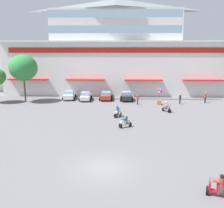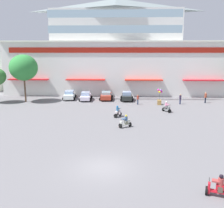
% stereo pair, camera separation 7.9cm
% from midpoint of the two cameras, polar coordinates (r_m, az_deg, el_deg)
% --- Properties ---
extents(ground_plane, '(128.00, 128.00, 0.00)m').
position_cam_midpoint_polar(ground_plane, '(31.61, -0.29, -3.68)').
color(ground_plane, slate).
extents(colonial_building, '(42.63, 16.04, 18.53)m').
position_cam_midpoint_polar(colonial_building, '(53.27, 0.79, 11.18)').
color(colonial_building, white).
rests_on(colonial_building, ground).
extents(plaza_tree_2, '(4.55, 4.68, 7.85)m').
position_cam_midpoint_polar(plaza_tree_2, '(44.75, -19.18, 7.63)').
color(plaza_tree_2, brown).
rests_on(plaza_tree_2, ground).
extents(parked_car_0, '(2.55, 4.49, 1.50)m').
position_cam_midpoint_polar(parked_car_0, '(46.02, -9.53, 2.01)').
color(parked_car_0, silver).
rests_on(parked_car_0, ground).
extents(parked_car_1, '(2.39, 4.31, 1.45)m').
position_cam_midpoint_polar(parked_car_1, '(44.60, -5.96, 1.76)').
color(parked_car_1, silver).
rests_on(parked_car_1, ground).
extents(parked_car_2, '(2.43, 4.44, 1.43)m').
position_cam_midpoint_polar(parked_car_2, '(44.99, -1.40, 1.92)').
color(parked_car_2, '#AA3422').
rests_on(parked_car_2, ground).
extents(parked_car_3, '(2.28, 4.07, 1.55)m').
position_cam_midpoint_polar(parked_car_3, '(44.30, 3.22, 1.80)').
color(parked_car_3, '#232624').
rests_on(parked_car_3, ground).
extents(scooter_rider_0, '(1.48, 1.19, 1.44)m').
position_cam_midpoint_polar(scooter_rider_0, '(28.75, 2.93, -4.06)').
color(scooter_rider_0, black).
rests_on(scooter_rider_0, ground).
extents(scooter_rider_1, '(1.46, 0.96, 1.43)m').
position_cam_midpoint_polar(scooter_rider_1, '(16.92, 22.62, -16.76)').
color(scooter_rider_1, black).
rests_on(scooter_rider_1, ground).
extents(scooter_rider_2, '(1.05, 1.49, 1.52)m').
position_cam_midpoint_polar(scooter_rider_2, '(33.17, 1.20, -1.82)').
color(scooter_rider_2, black).
rests_on(scooter_rider_2, ground).
extents(scooter_rider_4, '(1.17, 1.46, 1.52)m').
position_cam_midpoint_polar(scooter_rider_4, '(36.65, 11.96, -0.76)').
color(scooter_rider_4, black).
rests_on(scooter_rider_4, ground).
extents(pedestrian_0, '(0.43, 0.43, 1.67)m').
position_cam_midpoint_polar(pedestrian_0, '(42.43, 14.86, 1.24)').
color(pedestrian_0, '#1B2143').
rests_on(pedestrian_0, ground).
extents(pedestrian_1, '(0.36, 0.36, 1.77)m').
position_cam_midpoint_polar(pedestrian_1, '(44.74, 20.00, 1.51)').
color(pedestrian_1, black).
rests_on(pedestrian_1, ground).
extents(pedestrian_2, '(0.42, 0.42, 1.59)m').
position_cam_midpoint_polar(pedestrian_2, '(41.04, 5.67, 1.16)').
color(pedestrian_2, '#222E48').
rests_on(pedestrian_2, ground).
extents(balloon_vendor_cart, '(0.83, 0.95, 2.56)m').
position_cam_midpoint_polar(balloon_vendor_cart, '(41.36, 10.42, 1.47)').
color(balloon_vendor_cart, olive).
rests_on(balloon_vendor_cart, ground).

